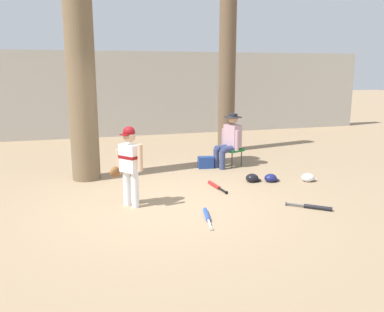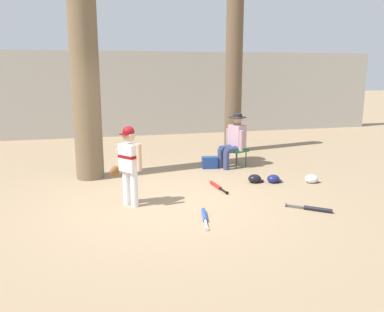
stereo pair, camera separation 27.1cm
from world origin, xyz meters
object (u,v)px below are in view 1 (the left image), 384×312
seated_spectator (229,139)px  bat_blue_youth (207,216)px  batting_helmet_white (308,178)px  handbag_beside_stool (206,162)px  tree_near_player (80,50)px  bat_black_composite (314,207)px  young_ballplayer (129,161)px  batting_helmet_black (252,178)px  folding_stool (232,150)px  batting_helmet_navy (271,178)px  bat_red_barrel (215,186)px  tree_behind_spectator (227,81)px

seated_spectator → bat_blue_youth: size_ratio=1.58×
batting_helmet_white → handbag_beside_stool: bearing=134.5°
tree_near_player → bat_black_composite: tree_near_player is taller
young_ballplayer → batting_helmet_black: young_ballplayer is taller
folding_stool → batting_helmet_navy: bearing=-81.4°
bat_red_barrel → tree_near_player: bearing=149.6°
young_ballplayer → batting_helmet_black: 2.70m
young_ballplayer → bat_blue_youth: young_ballplayer is taller
batting_helmet_black → batting_helmet_navy: bearing=-15.9°
tree_near_player → bat_red_barrel: tree_near_player is taller
bat_red_barrel → young_ballplayer: bearing=-160.6°
tree_behind_spectator → bat_red_barrel: tree_behind_spectator is taller
bat_red_barrel → tree_behind_spectator: bearing=65.4°
batting_helmet_black → batting_helmet_navy: size_ratio=1.02×
young_ballplayer → bat_black_composite: young_ballplayer is taller
seated_spectator → bat_blue_youth: bearing=-117.5°
batting_helmet_black → batting_helmet_navy: batting_helmet_black is taller
folding_stool → young_ballplayer: bearing=-141.3°
seated_spectator → handbag_beside_stool: size_ratio=3.53×
tree_near_player → folding_stool: size_ratio=11.37×
folding_stool → batting_helmet_navy: (0.22, -1.46, -0.29)m
bat_red_barrel → bat_blue_youth: bearing=-114.4°
folding_stool → batting_helmet_white: (0.94, -1.65, -0.29)m
handbag_beside_stool → bat_blue_youth: 3.11m
bat_black_composite → bat_red_barrel: same height
seated_spectator → bat_blue_youth: seated_spectator is taller
bat_red_barrel → batting_helmet_navy: (1.18, 0.06, 0.04)m
seated_spectator → handbag_beside_stool: (-0.55, 0.01, -0.51)m
handbag_beside_stool → batting_helmet_white: handbag_beside_stool is taller
batting_helmet_navy → seated_spectator: bearing=102.4°
folding_stool → batting_helmet_white: bearing=-60.2°
tree_behind_spectator → bat_black_composite: (-0.38, -4.79, -1.85)m
seated_spectator → batting_helmet_black: (-0.04, -1.32, -0.57)m
bat_blue_youth → batting_helmet_white: size_ratio=2.52×
bat_red_barrel → batting_helmet_white: size_ratio=2.48×
handbag_beside_stool → batting_helmet_white: bearing=-45.5°
tree_behind_spectator → handbag_beside_stool: size_ratio=12.84×
seated_spectator → handbag_beside_stool: seated_spectator is taller
bat_blue_youth → batting_helmet_white: bearing=27.6°
tree_behind_spectator → seated_spectator: (-0.61, -1.73, -1.24)m
seated_spectator → batting_helmet_white: (1.03, -1.61, -0.57)m
tree_behind_spectator → seated_spectator: 2.21m
tree_near_player → batting_helmet_white: 5.06m
tree_behind_spectator → bat_blue_youth: 5.47m
folding_stool → tree_near_player: bearing=-176.8°
tree_behind_spectator → bat_black_composite: size_ratio=7.31×
bat_red_barrel → batting_helmet_navy: bearing=2.8°
folding_stool → handbag_beside_stool: 0.69m
batting_helmet_black → bat_red_barrel: bearing=-169.2°
bat_blue_youth → handbag_beside_stool: bearing=71.7°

